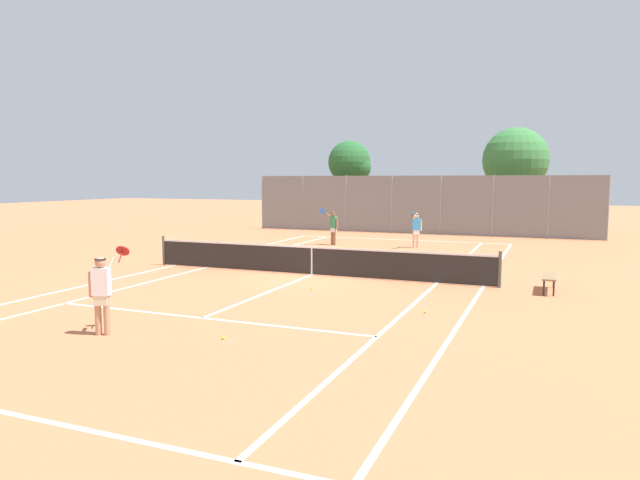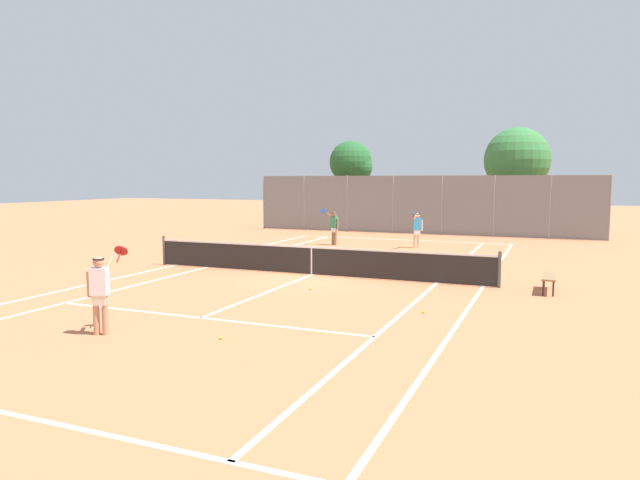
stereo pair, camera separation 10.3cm
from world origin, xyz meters
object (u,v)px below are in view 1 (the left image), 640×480
Objects in this scene: loose_tennis_ball_2 at (425,312)px; courtside_bench at (549,277)px; tennis_net at (312,260)px; tree_behind_right at (514,162)px; player_far_right at (416,228)px; loose_tennis_ball_1 at (311,289)px; tree_behind_left at (351,164)px; loose_tennis_ball_0 at (223,338)px; player_far_left at (333,226)px; player_near_side at (102,290)px.

loose_tennis_ball_2 is 0.04× the size of courtside_bench.
loose_tennis_ball_2 is at bearing -40.99° from tennis_net.
player_far_right is at bearing -109.15° from tree_behind_right.
loose_tennis_ball_1 is 22.11m from tree_behind_right.
player_far_right is 0.32× the size of tree_behind_left.
player_far_right reaches higher than loose_tennis_ball_2.
loose_tennis_ball_0 is 0.01× the size of tree_behind_left.
tree_behind_left is (-6.27, 8.87, 3.23)m from player_far_right.
loose_tennis_ball_0 is 9.66m from courtside_bench.
tree_behind_left is (-6.12, 25.34, 4.12)m from loose_tennis_ball_0.
tennis_net is 1.92× the size of tree_behind_right.
player_far_left reaches higher than loose_tennis_ball_1.
loose_tennis_ball_1 is at bearing -74.00° from tree_behind_left.
player_far_right is at bearing 123.08° from courtside_bench.
player_near_side is 1.18× the size of courtside_bench.
tree_behind_left is at bearing -172.22° from tree_behind_right.
tree_behind_right is (5.07, 18.96, 3.65)m from tennis_net.
loose_tennis_ball_2 is (3.23, 3.72, 0.00)m from loose_tennis_ball_0.
tree_behind_left is 9.90m from tree_behind_right.
player_far_left is 26.88× the size of loose_tennis_ball_2.
player_near_side is at bearing -165.69° from loose_tennis_ball_0.
player_near_side is 0.28× the size of tree_behind_right.
courtside_bench is at bearing 19.82° from loose_tennis_ball_1.
player_far_left is at bearing 119.61° from loose_tennis_ball_2.
player_near_side is at bearing -85.36° from player_far_left.
loose_tennis_ball_0 is at bearing -79.92° from tennis_net.
tree_behind_right is at bearing 79.18° from loose_tennis_ball_1.
loose_tennis_ball_1 is 21.20m from tree_behind_left.
tennis_net is 181.82× the size of loose_tennis_ball_0.
tree_behind_right reaches higher than tree_behind_left.
loose_tennis_ball_0 is 5.36m from loose_tennis_ball_1.
player_near_side is 26.42m from tree_behind_left.
player_far_right reaches higher than courtside_bench.
tree_behind_left reaches higher than player_near_side.
courtside_bench is (5.92, 7.62, 0.38)m from loose_tennis_ball_0.
tree_behind_right is (0.47, 22.96, 4.13)m from loose_tennis_ball_2.
loose_tennis_ball_2 is (3.08, -12.75, -0.89)m from player_far_right.
tennis_net is 19.97m from tree_behind_right.
tree_behind_left is (-4.74, 17.62, 3.64)m from tennis_net.
tennis_net is 181.82× the size of loose_tennis_ball_2.
tree_behind_left is at bearing 104.06° from player_far_left.
loose_tennis_ball_0 is at bearing -130.94° from loose_tennis_ball_2.
tennis_net is 8.72m from player_far_left.
player_far_left is (-2.42, 8.36, 0.42)m from tennis_net.
tree_behind_right is at bearing 54.76° from player_far_left.
courtside_bench is (6.30, 2.27, 0.38)m from loose_tennis_ball_1.
tree_behind_right reaches higher than loose_tennis_ball_2.
courtside_bench is at bearing -56.92° from player_far_right.
tree_behind_left reaches higher than loose_tennis_ball_1.
loose_tennis_ball_0 is 26.39m from tree_behind_left.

